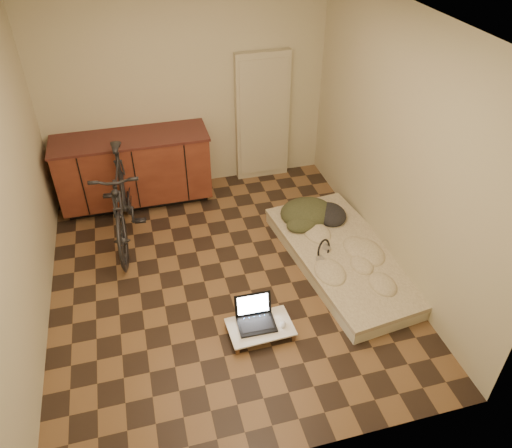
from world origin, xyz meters
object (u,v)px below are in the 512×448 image
object	(u,v)px
laptop	(255,317)
bicycle	(121,194)
lap_desk	(260,327)
futon	(344,257)

from	to	relation	value
laptop	bicycle	bearing A→B (deg)	122.84
lap_desk	laptop	xyz separation A→B (m)	(-0.03, 0.07, 0.06)
futon	laptop	xyz separation A→B (m)	(-1.17, -0.65, 0.06)
lap_desk	bicycle	bearing A→B (deg)	118.46
futon	laptop	bearing A→B (deg)	-157.85
bicycle	lap_desk	distance (m)	2.18
bicycle	lap_desk	bearing A→B (deg)	-54.39
lap_desk	laptop	distance (m)	0.10
bicycle	futon	world-z (taller)	bicycle
futon	lap_desk	distance (m)	1.35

